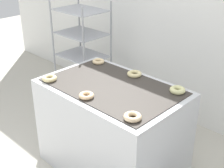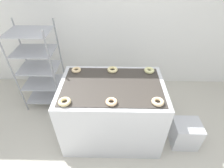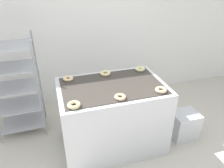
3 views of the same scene
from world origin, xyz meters
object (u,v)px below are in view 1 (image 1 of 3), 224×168
at_px(baking_rack_cart, 82,56).
at_px(donut_far_right, 177,90).
at_px(donut_far_center, 135,74).
at_px(donut_near_left, 50,78).
at_px(fryer_machine, 112,129).
at_px(donut_near_right, 133,117).
at_px(donut_near_center, 87,96).
at_px(donut_far_left, 98,61).

height_order(baking_rack_cart, donut_far_right, baking_rack_cart).
bearing_deg(donut_far_center, donut_near_left, -128.78).
xyz_separation_m(donut_near_left, donut_far_right, (1.06, 0.66, 0.00)).
bearing_deg(baking_rack_cart, donut_far_right, -12.17).
xyz_separation_m(donut_far_center, donut_far_right, (0.52, -0.01, 0.00)).
xyz_separation_m(fryer_machine, donut_far_center, (0.00, 0.33, 0.51)).
bearing_deg(donut_far_center, donut_near_right, -50.90).
relative_size(donut_near_left, donut_near_center, 1.08).
bearing_deg(donut_near_center, donut_near_left, -178.73).
relative_size(fryer_machine, donut_near_center, 10.25).
relative_size(donut_far_left, donut_far_right, 0.94).
bearing_deg(donut_far_center, donut_far_right, -1.15).
height_order(fryer_machine, donut_far_right, donut_far_right).
bearing_deg(fryer_machine, baking_rack_cart, 150.64).
distance_m(fryer_machine, baking_rack_cart, 1.46).
bearing_deg(donut_near_left, donut_near_right, 1.18).
relative_size(baking_rack_cart, donut_near_right, 10.55).
bearing_deg(donut_far_right, baking_rack_cart, 167.83).
xyz_separation_m(donut_near_right, donut_far_left, (-1.05, 0.63, -0.00)).
xyz_separation_m(baking_rack_cart, donut_near_left, (0.71, -1.04, 0.22)).
distance_m(donut_near_right, donut_far_center, 0.83).
height_order(baking_rack_cart, donut_near_center, baking_rack_cart).
xyz_separation_m(baking_rack_cart, donut_near_right, (1.78, -1.02, 0.22)).
bearing_deg(fryer_machine, donut_near_left, -147.66).
relative_size(donut_far_left, donut_far_center, 0.91).
height_order(donut_far_left, donut_far_right, donut_far_right).
height_order(donut_far_left, donut_far_center, donut_far_center).
height_order(donut_near_center, donut_far_center, donut_far_center).
xyz_separation_m(fryer_machine, donut_near_right, (0.53, -0.32, 0.51)).
bearing_deg(donut_near_center, donut_far_right, 50.98).
bearing_deg(donut_far_left, donut_far_right, 0.13).
bearing_deg(donut_near_left, donut_far_center, 51.22).
relative_size(donut_near_left, donut_far_center, 0.99).
bearing_deg(donut_far_left, baking_rack_cart, 152.20).
relative_size(donut_near_center, donut_far_right, 0.94).
distance_m(donut_far_left, donut_far_right, 1.04).
bearing_deg(baking_rack_cart, donut_near_right, -29.82).
xyz_separation_m(donut_near_center, donut_far_center, (0.00, 0.66, 0.00)).
bearing_deg(baking_rack_cart, fryer_machine, -29.36).
bearing_deg(donut_far_left, donut_near_center, -51.10).
relative_size(donut_near_right, donut_far_left, 1.07).
bearing_deg(donut_far_left, donut_near_right, -31.18).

